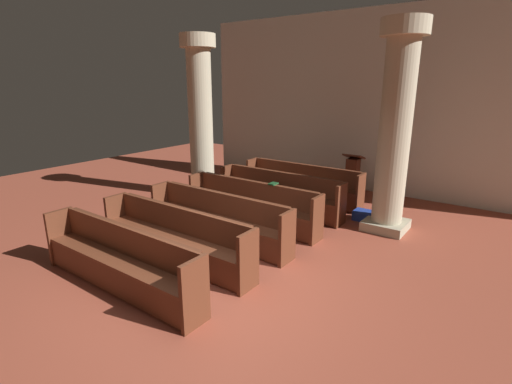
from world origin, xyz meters
TOP-DOWN VIEW (x-y plane):
  - ground_plane at (0.00, 0.00)m, footprint 19.20×19.20m
  - back_wall at (0.00, 6.08)m, footprint 10.00×0.16m
  - pew_row_0 at (-0.98, 4.20)m, footprint 2.99×0.47m
  - pew_row_1 at (-0.98, 3.18)m, footprint 2.99×0.46m
  - pew_row_2 at (-0.98, 2.17)m, footprint 2.99×0.46m
  - pew_row_3 at (-0.98, 1.15)m, footprint 2.99×0.47m
  - pew_row_4 at (-0.98, 0.14)m, footprint 2.99×0.46m
  - pew_row_5 at (-0.98, -0.88)m, footprint 2.99×0.46m
  - pillar_aisle_side at (1.29, 3.50)m, footprint 0.83×0.83m
  - pillar_far_side at (-3.21, 3.12)m, footprint 0.83×0.83m
  - lectern at (-0.16, 5.29)m, footprint 0.48×0.45m
  - hymn_book at (-0.60, 2.36)m, footprint 0.13×0.19m
  - kneeler_box_blue at (0.77, 3.75)m, footprint 0.43×0.32m

SIDE VIEW (x-z plane):
  - ground_plane at x=0.00m, z-range 0.00..0.00m
  - kneeler_box_blue at x=0.77m, z-range 0.00..0.20m
  - lectern at x=-0.16m, z-range -0.09..0.99m
  - pew_row_0 at x=-0.98m, z-range 0.03..0.90m
  - pew_row_1 at x=-0.98m, z-range 0.03..0.90m
  - pew_row_2 at x=-0.98m, z-range 0.03..0.90m
  - pew_row_3 at x=-0.98m, z-range 0.03..0.90m
  - pew_row_4 at x=-0.98m, z-range 0.03..0.90m
  - pew_row_5 at x=-0.98m, z-range 0.03..0.90m
  - hymn_book at x=-0.60m, z-range 0.86..0.89m
  - pillar_aisle_side at x=1.29m, z-range 0.07..3.90m
  - pillar_far_side at x=-3.21m, z-range 0.07..3.90m
  - back_wall at x=0.00m, z-range 0.00..4.50m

